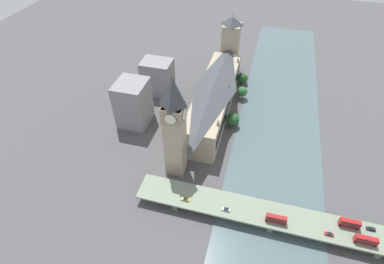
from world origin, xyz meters
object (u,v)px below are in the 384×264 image
double_decker_bus_lead (350,223)px  car_northbound_lead (329,234)px  double_decker_bus_mid (366,240)px  parliament_hall (214,97)px  car_northbound_mid (226,209)px  double_decker_bus_rear (276,219)px  victoria_tower (230,45)px  car_southbound_lead (185,199)px  clock_tower (174,126)px  car_northbound_tail (371,229)px  road_bridge (272,216)px

double_decker_bus_lead → car_northbound_lead: 12.49m
double_decker_bus_mid → car_northbound_lead: 16.48m
parliament_hall → car_northbound_mid: bearing=106.1°
double_decker_bus_rear → car_northbound_lead: size_ratio=2.49×
double_decker_bus_lead → victoria_tower: bearing=-58.9°
car_southbound_lead → victoria_tower: bearing=-88.9°
clock_tower → double_decker_bus_rear: size_ratio=6.39×
double_decker_bus_rear → car_northbound_mid: 26.01m
parliament_hall → clock_tower: bearing=80.5°
parliament_hall → car_northbound_tail: bearing=140.9°
double_decker_bus_lead → car_northbound_mid: size_ratio=2.27×
double_decker_bus_lead → double_decker_bus_mid: double_decker_bus_lead is taller
car_northbound_lead → car_northbound_mid: size_ratio=0.96×
double_decker_bus_mid → car_northbound_tail: (-4.25, -8.44, -1.95)m
clock_tower → car_northbound_tail: size_ratio=15.61×
double_decker_bus_rear → car_northbound_tail: 47.71m
car_northbound_mid → car_northbound_tail: size_ratio=1.02×
clock_tower → double_decker_bus_lead: bearing=169.3°
road_bridge → double_decker_bus_mid: double_decker_bus_mid is taller
parliament_hall → double_decker_bus_mid: parliament_hall is taller
clock_tower → victoria_tower: 127.61m
parliament_hall → victoria_tower: 65.15m
clock_tower → car_northbound_lead: clock_tower is taller
road_bridge → car_northbound_lead: bearing=171.5°
road_bridge → car_northbound_mid: (24.03, 3.79, 1.88)m
parliament_hall → double_decker_bus_lead: size_ratio=10.48×
victoria_tower → car_southbound_lead: 152.93m
double_decker_bus_mid → car_northbound_tail: 9.65m
road_bridge → double_decker_bus_rear: bearing=116.8°
car_northbound_mid → double_decker_bus_lead: bearing=-173.4°
clock_tower → car_northbound_mid: (-35.90, 25.67, -29.07)m
double_decker_bus_lead → car_northbound_mid: double_decker_bus_lead is taller
clock_tower → car_northbound_lead: (-88.22, 26.11, -29.12)m
parliament_hall → double_decker_bus_mid: size_ratio=10.08×
parliament_hall → car_northbound_lead: 118.10m
clock_tower → double_decker_bus_lead: size_ratio=6.74×
parliament_hall → car_southbound_lead: parliament_hall is taller
car_northbound_lead → car_northbound_tail: 22.29m
victoria_tower → car_northbound_lead: victoria_tower is taller
double_decker_bus_lead → double_decker_bus_rear: double_decker_bus_lead is taller
clock_tower → road_bridge: 70.91m
road_bridge → double_decker_bus_rear: size_ratio=13.93×
car_northbound_lead → car_northbound_mid: car_northbound_mid is taller
parliament_hall → clock_tower: 66.97m
double_decker_bus_mid → car_southbound_lead: 91.44m
clock_tower → road_bridge: (-59.93, 21.87, -30.96)m
double_decker_bus_rear → clock_tower: bearing=-22.5°
clock_tower → car_northbound_mid: bearing=144.4°
car_northbound_lead → car_southbound_lead: 75.07m
victoria_tower → double_decker_bus_rear: 161.61m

